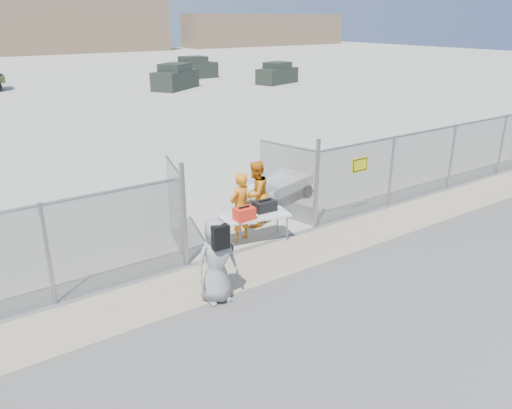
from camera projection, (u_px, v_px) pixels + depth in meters
ground at (306, 275)px, 11.36m from camera, size 160.00×160.00×0.00m
dirt_strip at (279, 258)px, 12.13m from camera, size 44.00×1.60×0.01m
chain_link_fence at (256, 204)px, 12.51m from camera, size 40.00×0.20×2.20m
folding_table at (255, 228)px, 12.92m from camera, size 1.89×1.09×0.75m
orange_bag at (244, 214)px, 12.44m from camera, size 0.51×0.34×0.31m
black_duffel at (265, 206)px, 12.99m from camera, size 0.59×0.36×0.28m
security_worker_left at (240, 207)px, 12.82m from camera, size 0.77×0.60×1.85m
security_worker_right at (256, 194)px, 13.74m from camera, size 1.12×1.01×1.87m
visitor at (217, 260)px, 10.06m from camera, size 0.93×0.65×1.81m
utility_trailer at (274, 189)px, 15.83m from camera, size 3.53×2.53×0.77m
parked_vehicle_near at (175, 77)px, 39.99m from camera, size 4.74×4.07×1.98m
parked_vehicle_mid at (193, 68)px, 47.09m from camera, size 4.37×2.01×1.97m
parked_vehicle_far at (277, 73)px, 43.36m from camera, size 4.31×2.89×1.79m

